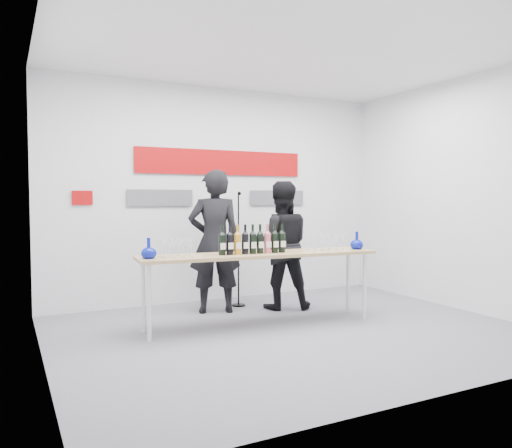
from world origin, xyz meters
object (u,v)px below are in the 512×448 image
object	(u,v)px
presenter_right	(281,245)
mic_stand	(239,271)
tasting_table	(260,258)
presenter_left	(214,241)

from	to	relation	value
presenter_right	mic_stand	bearing A→B (deg)	-18.86
mic_stand	tasting_table	bearing A→B (deg)	-105.42
tasting_table	presenter_right	distance (m)	0.92
presenter_left	mic_stand	distance (m)	0.64
tasting_table	presenter_left	xyz separation A→B (m)	(-0.22, 0.83, 0.14)
tasting_table	presenter_left	distance (m)	0.87
tasting_table	presenter_left	bearing A→B (deg)	109.73
presenter_right	mic_stand	xyz separation A→B (m)	(-0.43, 0.37, -0.37)
presenter_left	presenter_right	distance (m)	0.88
presenter_left	presenter_right	bearing A→B (deg)	-175.25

